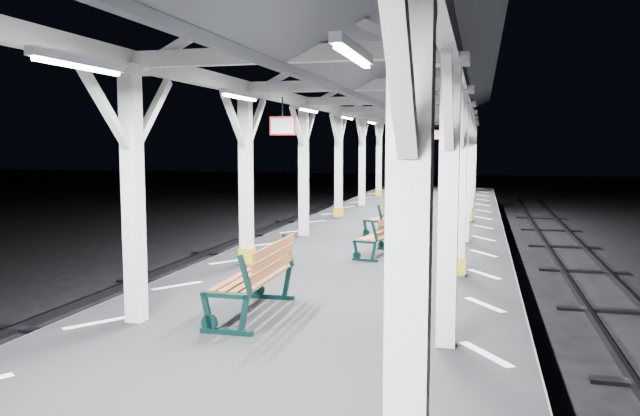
% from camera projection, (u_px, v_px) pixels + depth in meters
% --- Properties ---
extents(ground, '(120.00, 120.00, 0.00)m').
position_uv_depth(ground, '(321.00, 357.00, 9.75)').
color(ground, black).
rests_on(ground, ground).
extents(platform, '(6.00, 50.00, 1.00)m').
position_uv_depth(platform, '(321.00, 326.00, 9.70)').
color(platform, black).
rests_on(platform, ground).
extents(hazard_stripes_left, '(1.00, 48.00, 0.01)m').
position_uv_depth(hazard_stripes_left, '(177.00, 286.00, 10.25)').
color(hazard_stripes_left, silver).
rests_on(hazard_stripes_left, platform).
extents(hazard_stripes_right, '(1.00, 48.00, 0.01)m').
position_uv_depth(hazard_stripes_right, '(485.00, 305.00, 9.03)').
color(hazard_stripes_right, silver).
rests_on(hazard_stripes_right, platform).
extents(track_left, '(2.20, 60.00, 0.16)m').
position_uv_depth(track_left, '(47.00, 329.00, 10.98)').
color(track_left, '#2D2D33').
rests_on(track_left, ground).
extents(canopy, '(5.40, 49.00, 4.65)m').
position_uv_depth(canopy, '(321.00, 61.00, 9.26)').
color(canopy, silver).
rests_on(canopy, platform).
extents(bench_near, '(0.73, 1.89, 1.02)m').
position_uv_depth(bench_near, '(259.00, 276.00, 8.43)').
color(bench_near, black).
rests_on(bench_near, platform).
extents(bench_mid, '(0.83, 1.57, 0.81)m').
position_uv_depth(bench_mid, '(382.00, 235.00, 12.97)').
color(bench_mid, black).
rests_on(bench_mid, platform).
extents(bench_far, '(0.99, 1.63, 0.83)m').
position_uv_depth(bench_far, '(389.00, 217.00, 16.17)').
color(bench_far, black).
rests_on(bench_far, platform).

